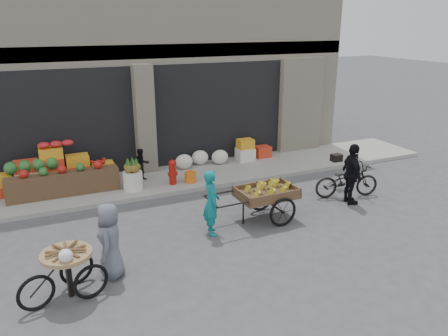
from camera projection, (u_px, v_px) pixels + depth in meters
name	position (u px, v px, depth m)	size (l,w,h in m)	color
ground	(210.00, 247.00, 9.00)	(80.00, 80.00, 0.00)	#424244
sidewalk	(156.00, 181.00, 12.53)	(18.00, 2.20, 0.12)	gray
building	(119.00, 54.00, 14.87)	(14.00, 6.45, 7.00)	beige
fruit_display	(61.00, 170.00, 11.61)	(3.10, 1.12, 1.24)	red
pineapple_bin	(133.00, 181.00, 11.70)	(0.52, 0.52, 0.50)	silver
fire_hydrant	(173.00, 171.00, 12.04)	(0.22, 0.22, 0.71)	#A5140F
orange_bucket	(190.00, 177.00, 12.27)	(0.32, 0.32, 0.30)	orange
right_bay_goods	(230.00, 154.00, 13.94)	(3.35, 0.60, 0.70)	silver
seated_person	(142.00, 165.00, 12.31)	(0.45, 0.35, 0.93)	black
banana_cart	(265.00, 192.00, 10.04)	(2.35, 1.05, 0.97)	brown
vendor_woman	(211.00, 202.00, 9.38)	(0.53, 0.35, 1.46)	#0F7376
tricycle_cart	(67.00, 267.00, 7.23)	(1.46, 1.06, 0.95)	#9E7F51
vendor_grey	(110.00, 241.00, 7.79)	(0.69, 0.45, 1.42)	slate
bicycle	(347.00, 181.00, 11.47)	(0.60, 1.72, 0.90)	black
cyclist	(352.00, 174.00, 10.94)	(0.92, 0.38, 1.57)	black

